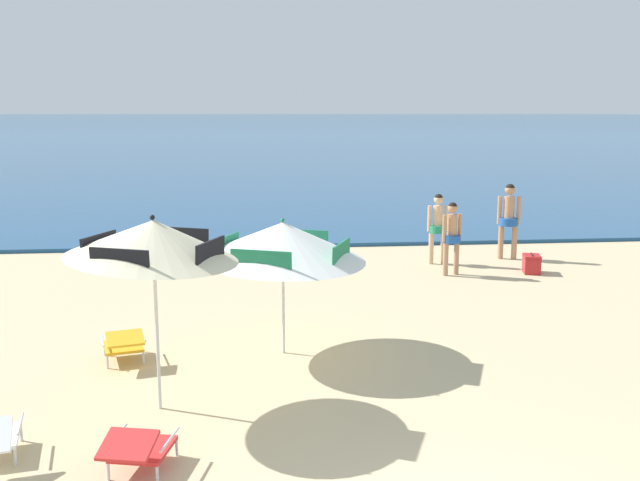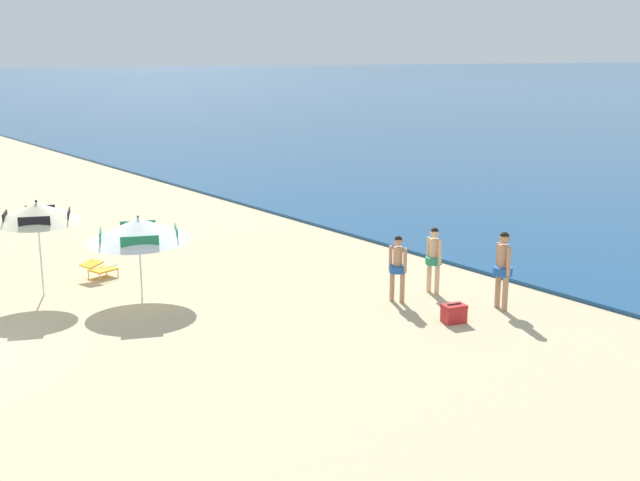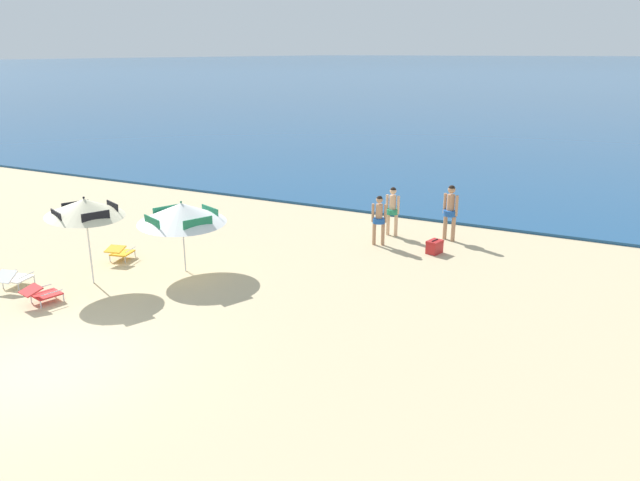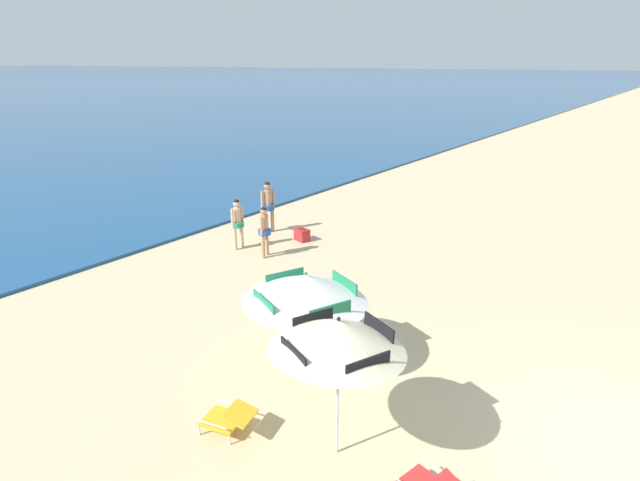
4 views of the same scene
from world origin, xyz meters
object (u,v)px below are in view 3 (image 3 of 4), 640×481
at_px(beach_umbrella_striped_main, 85,207).
at_px(lounge_chair_facing_sea, 120,251).
at_px(beach_umbrella_striped_second, 182,213).
at_px(person_standing_beside, 450,209).
at_px(person_wading_in, 393,208).
at_px(person_standing_near_shore, 379,217).
at_px(cooler_box, 435,247).
at_px(lounge_chair_under_umbrella, 41,293).
at_px(lounge_chair_beside_umbrella, 14,278).

bearing_deg(beach_umbrella_striped_main, lounge_chair_facing_sea, 112.30).
distance_m(beach_umbrella_striped_second, person_standing_beside, 8.47).
xyz_separation_m(lounge_chair_facing_sea, person_wading_in, (6.16, 6.03, 0.67)).
height_order(lounge_chair_facing_sea, person_standing_near_shore, person_standing_near_shore).
relative_size(beach_umbrella_striped_second, cooler_box, 6.08).
xyz_separation_m(lounge_chair_under_umbrella, person_standing_near_shore, (5.50, 8.10, 0.64)).
distance_m(beach_umbrella_striped_second, lounge_chair_facing_sea, 2.67).
xyz_separation_m(beach_umbrella_striped_main, beach_umbrella_striped_second, (1.58, 1.84, -0.38)).
distance_m(beach_umbrella_striped_main, person_standing_near_shore, 8.59).
bearing_deg(person_wading_in, person_standing_near_shore, -90.40).
distance_m(beach_umbrella_striped_second, lounge_chair_under_umbrella, 4.02).
distance_m(person_standing_near_shore, person_standing_beside, 2.39).
xyz_separation_m(person_standing_near_shore, cooler_box, (1.83, 0.01, -0.72)).
xyz_separation_m(beach_umbrella_striped_second, person_standing_near_shore, (3.89, 4.69, -0.75)).
relative_size(beach_umbrella_striped_main, lounge_chair_under_umbrella, 2.54).
relative_size(lounge_chair_beside_umbrella, person_standing_beside, 0.54).
relative_size(lounge_chair_beside_umbrella, person_wading_in, 0.60).
relative_size(person_standing_near_shore, cooler_box, 2.82).
xyz_separation_m(lounge_chair_facing_sea, cooler_box, (7.98, 4.87, -0.08)).
xyz_separation_m(person_standing_near_shore, person_wading_in, (0.01, 1.16, 0.03)).
height_order(lounge_chair_facing_sea, person_wading_in, person_wading_in).
distance_m(lounge_chair_beside_umbrella, person_standing_beside, 12.82).
bearing_deg(lounge_chair_beside_umbrella, beach_umbrella_striped_second, 43.94).
height_order(person_standing_near_shore, person_wading_in, person_wading_in).
bearing_deg(lounge_chair_under_umbrella, cooler_box, 47.91).
distance_m(lounge_chair_under_umbrella, person_wading_in, 10.80).
relative_size(lounge_chair_beside_umbrella, person_standing_near_shore, 0.61).
bearing_deg(person_wading_in, cooler_box, -32.41).
xyz_separation_m(person_standing_beside, cooler_box, (-0.01, -1.51, -0.85)).
distance_m(person_standing_beside, person_wading_in, 1.87).
bearing_deg(person_wading_in, person_standing_beside, 11.16).
bearing_deg(beach_umbrella_striped_main, lounge_chair_under_umbrella, -90.93).
bearing_deg(person_standing_beside, beach_umbrella_striped_second, -132.68).
distance_m(lounge_chair_beside_umbrella, cooler_box, 11.74).
xyz_separation_m(lounge_chair_beside_umbrella, lounge_chair_facing_sea, (0.87, 2.84, 0.01)).
height_order(beach_umbrella_striped_second, lounge_chair_facing_sea, beach_umbrella_striped_second).
xyz_separation_m(lounge_chair_under_umbrella, person_wading_in, (5.51, 9.26, 0.67)).
bearing_deg(beach_umbrella_striped_second, lounge_chair_facing_sea, -175.46).
height_order(lounge_chair_under_umbrella, person_standing_near_shore, person_standing_near_shore).
height_order(person_standing_beside, person_wading_in, person_standing_beside).
height_order(beach_umbrella_striped_second, person_standing_beside, beach_umbrella_striped_second).
height_order(person_wading_in, cooler_box, person_wading_in).
bearing_deg(person_wading_in, lounge_chair_beside_umbrella, -128.40).
xyz_separation_m(beach_umbrella_striped_main, lounge_chair_beside_umbrella, (-1.55, -1.18, -1.79)).
distance_m(person_wading_in, cooler_box, 2.28).
xyz_separation_m(person_standing_near_shore, person_standing_beside, (1.84, 1.52, 0.13)).
height_order(beach_umbrella_striped_main, person_wading_in, beach_umbrella_striped_main).
distance_m(lounge_chair_beside_umbrella, person_standing_near_shore, 10.45).
xyz_separation_m(beach_umbrella_striped_second, lounge_chair_facing_sea, (-2.26, -0.18, -1.40)).
height_order(person_standing_beside, cooler_box, person_standing_beside).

